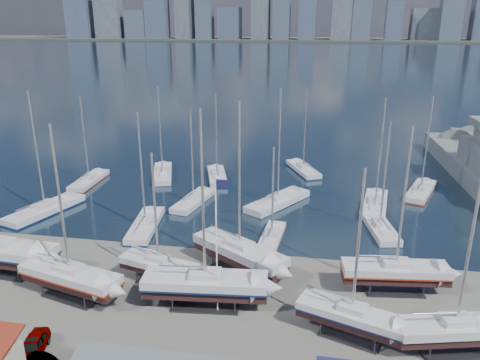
# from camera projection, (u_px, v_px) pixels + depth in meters

# --- Properties ---
(ground) EXTENTS (1400.00, 1400.00, 0.00)m
(ground) POSITION_uv_depth(u_px,v_px,m) (215.00, 302.00, 42.48)
(ground) COLOR #605E59
(ground) RESTS_ON ground
(water) EXTENTS (1400.00, 600.00, 0.40)m
(water) POSITION_uv_depth(u_px,v_px,m) (313.00, 57.00, 331.32)
(water) COLOR #1A2C3D
(water) RESTS_ON ground
(far_shore) EXTENTS (1400.00, 80.00, 2.20)m
(far_shore) POSITION_uv_depth(u_px,v_px,m) (319.00, 40.00, 573.12)
(far_shore) COLOR #2D332D
(far_shore) RESTS_ON ground
(skyline) EXTENTS (639.14, 43.80, 107.69)m
(skyline) POSITION_uv_depth(u_px,v_px,m) (314.00, 7.00, 556.29)
(skyline) COLOR #475166
(skyline) RESTS_ON far_shore
(sailboat_cradle_1) EXTENTS (10.49, 5.29, 16.30)m
(sailboat_cradle_1) POSITION_uv_depth(u_px,v_px,m) (70.00, 277.00, 42.68)
(sailboat_cradle_1) COLOR #2D2D33
(sailboat_cradle_1) RESTS_ON ground
(sailboat_cradle_2) EXTENTS (8.23, 4.15, 13.16)m
(sailboat_cradle_2) POSITION_uv_depth(u_px,v_px,m) (159.00, 265.00, 45.02)
(sailboat_cradle_2) COLOR #2D2D33
(sailboat_cradle_2) RESTS_ON ground
(sailboat_cradle_3) EXTENTS (11.35, 4.18, 17.80)m
(sailboat_cradle_3) POSITION_uv_depth(u_px,v_px,m) (205.00, 284.00, 41.37)
(sailboat_cradle_3) COLOR #2D2D33
(sailboat_cradle_3) RESTS_ON ground
(sailboat_cradle_4) EXTENTS (10.62, 8.41, 17.41)m
(sailboat_cradle_4) POSITION_uv_depth(u_px,v_px,m) (239.00, 252.00, 47.07)
(sailboat_cradle_4) COLOR #2D2D33
(sailboat_cradle_4) RESTS_ON ground
(sailboat_cradle_5) EXTENTS (9.13, 5.29, 14.38)m
(sailboat_cradle_5) POSITION_uv_depth(u_px,v_px,m) (352.00, 316.00, 37.14)
(sailboat_cradle_5) COLOR #2D2D33
(sailboat_cradle_5) RESTS_ON ground
(sailboat_cradle_6) EXTENTS (10.12, 3.91, 15.94)m
(sailboat_cradle_6) POSITION_uv_depth(u_px,v_px,m) (395.00, 272.00, 43.62)
(sailboat_cradle_6) COLOR #2D2D33
(sailboat_cradle_6) RESTS_ON ground
(sailboat_cradle_7) EXTENTS (9.48, 4.70, 14.99)m
(sailboat_cradle_7) POSITION_uv_depth(u_px,v_px,m) (455.00, 329.00, 35.53)
(sailboat_cradle_7) COLOR #2D2D33
(sailboat_cradle_7) RESTS_ON ground
(sailboat_moored_0) EXTENTS (6.47, 11.76, 16.94)m
(sailboat_moored_0) POSITION_uv_depth(u_px,v_px,m) (45.00, 211.00, 61.94)
(sailboat_moored_0) COLOR black
(sailboat_moored_0) RESTS_ON water
(sailboat_moored_1) EXTENTS (2.87, 9.60, 14.27)m
(sailboat_moored_1) POSITION_uv_depth(u_px,v_px,m) (89.00, 181.00, 73.40)
(sailboat_moored_1) COLOR black
(sailboat_moored_1) RESTS_ON water
(sailboat_moored_2) EXTENTS (5.75, 10.57, 15.38)m
(sailboat_moored_2) POSITION_uv_depth(u_px,v_px,m) (163.00, 175.00, 76.57)
(sailboat_moored_2) COLOR black
(sailboat_moored_2) RESTS_ON water
(sailboat_moored_3) EXTENTS (4.14, 10.41, 15.14)m
(sailboat_moored_3) POSITION_uv_depth(u_px,v_px,m) (146.00, 227.00, 57.35)
(sailboat_moored_3) COLOR black
(sailboat_moored_3) RESTS_ON water
(sailboat_moored_4) EXTENTS (4.35, 9.61, 14.01)m
(sailboat_moored_4) POSITION_uv_depth(u_px,v_px,m) (194.00, 202.00, 65.22)
(sailboat_moored_4) COLOR black
(sailboat_moored_4) RESTS_ON water
(sailboat_moored_5) EXTENTS (5.32, 10.00, 14.40)m
(sailboat_moored_5) POSITION_uv_depth(u_px,v_px,m) (217.00, 177.00, 75.36)
(sailboat_moored_5) COLOR black
(sailboat_moored_5) RESTS_ON water
(sailboat_moored_6) EXTENTS (2.75, 7.96, 11.69)m
(sailboat_moored_6) POSITION_uv_depth(u_px,v_px,m) (272.00, 237.00, 54.47)
(sailboat_moored_6) COLOR black
(sailboat_moored_6) RESTS_ON water
(sailboat_moored_7) EXTENTS (8.51, 11.10, 16.81)m
(sailboat_moored_7) POSITION_uv_depth(u_px,v_px,m) (278.00, 203.00, 64.76)
(sailboat_moored_7) COLOR black
(sailboat_moored_7) RESTS_ON water
(sailboat_moored_8) EXTENTS (6.52, 9.90, 14.45)m
(sailboat_moored_8) POSITION_uv_depth(u_px,v_px,m) (303.00, 170.00, 78.91)
(sailboat_moored_8) COLOR black
(sailboat_moored_8) RESTS_ON water
(sailboat_moored_9) EXTENTS (4.27, 9.70, 14.17)m
(sailboat_moored_9) POSITION_uv_depth(u_px,v_px,m) (379.00, 228.00, 56.84)
(sailboat_moored_9) COLOR black
(sailboat_moored_9) RESTS_ON water
(sailboat_moored_10) EXTENTS (4.47, 10.90, 15.82)m
(sailboat_moored_10) POSITION_uv_depth(u_px,v_px,m) (375.00, 206.00, 63.71)
(sailboat_moored_10) COLOR black
(sailboat_moored_10) RESTS_ON water
(sailboat_moored_11) EXTENTS (6.22, 10.41, 15.05)m
(sailboat_moored_11) POSITION_uv_depth(u_px,v_px,m) (421.00, 192.00, 68.77)
(sailboat_moored_11) COLOR black
(sailboat_moored_11) RESTS_ON water
(car_a) EXTENTS (2.56, 4.42, 1.41)m
(car_a) POSITION_uv_depth(u_px,v_px,m) (33.00, 346.00, 35.67)
(car_a) COLOR gray
(car_a) RESTS_ON ground
(flagpole) EXTENTS (1.11, 0.12, 12.57)m
(flagpole) POSITION_uv_depth(u_px,v_px,m) (217.00, 237.00, 38.80)
(flagpole) COLOR white
(flagpole) RESTS_ON ground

